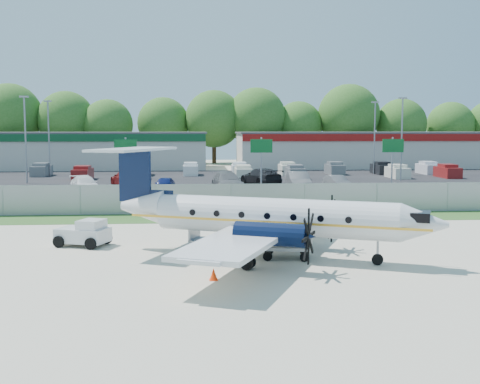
{
  "coord_description": "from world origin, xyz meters",
  "views": [
    {
      "loc": [
        -2.36,
        -26.09,
        5.68
      ],
      "look_at": [
        0.0,
        6.0,
        2.3
      ],
      "focal_mm": 45.0,
      "sensor_mm": 36.0,
      "label": 1
    }
  ],
  "objects": [
    {
      "name": "baggage_cart_near",
      "position": [
        -1.55,
        1.63,
        0.51
      ],
      "size": [
        2.4,
        1.97,
        1.09
      ],
      "color": "gray",
      "rests_on": "ground"
    },
    {
      "name": "sign_left",
      "position": [
        -8.0,
        22.91,
        3.61
      ],
      "size": [
        1.8,
        0.26,
        5.0
      ],
      "color": "gray",
      "rests_on": "ground"
    },
    {
      "name": "parked_car_d",
      "position": [
        7.1,
        28.9,
        0.0
      ],
      "size": [
        1.95,
        5.25,
        1.71
      ],
      "primitive_type": "imported",
      "rotation": [
        0.0,
        0.0,
        -0.03
      ],
      "color": "#595B5E",
      "rests_on": "ground"
    },
    {
      "name": "pushback_tug",
      "position": [
        -7.79,
        3.29,
        0.62
      ],
      "size": [
        2.77,
        2.42,
        1.3
      ],
      "color": "silver",
      "rests_on": "ground"
    },
    {
      "name": "light_pole_ne",
      "position": [
        20.0,
        38.0,
        5.23
      ],
      "size": [
        0.9,
        0.35,
        9.09
      ],
      "color": "gray",
      "rests_on": "ground"
    },
    {
      "name": "parked_car_f",
      "position": [
        -9.23,
        34.11,
        0.0
      ],
      "size": [
        4.11,
        5.93,
        1.6
      ],
      "primitive_type": "imported",
      "rotation": [
        0.0,
        0.0,
        3.52
      ],
      "color": "maroon",
      "rests_on": "ground"
    },
    {
      "name": "far_parking_rows",
      "position": [
        0.0,
        45.0,
        0.0
      ],
      "size": [
        56.0,
        10.0,
        1.6
      ],
      "primitive_type": null,
      "color": "gray",
      "rests_on": "ground"
    },
    {
      "name": "parked_car_e",
      "position": [
        10.89,
        29.44,
        0.0
      ],
      "size": [
        2.01,
        4.21,
        1.33
      ],
      "primitive_type": "imported",
      "rotation": [
        0.0,
        0.0,
        0.15
      ],
      "color": "#595B5E",
      "rests_on": "ground"
    },
    {
      "name": "building_east",
      "position": [
        26.0,
        61.98,
        2.63
      ],
      "size": [
        44.4,
        12.4,
        5.24
      ],
      "color": "beige",
      "rests_on": "ground"
    },
    {
      "name": "grass_verge",
      "position": [
        0.0,
        12.0,
        0.01
      ],
      "size": [
        170.0,
        4.0,
        0.02
      ],
      "primitive_type": "cube",
      "color": "#2D561E",
      "rests_on": "ground"
    },
    {
      "name": "light_pole_nw",
      "position": [
        -20.0,
        38.0,
        5.23
      ],
      "size": [
        0.9,
        0.35,
        9.09
      ],
      "color": "gray",
      "rests_on": "ground"
    },
    {
      "name": "cone_starboard_wing",
      "position": [
        -3.16,
        7.98,
        0.22
      ],
      "size": [
        0.33,
        0.33,
        0.47
      ],
      "color": "#F53607",
      "rests_on": "ground"
    },
    {
      "name": "access_road",
      "position": [
        0.0,
        19.0,
        0.01
      ],
      "size": [
        170.0,
        8.0,
        0.02
      ],
      "primitive_type": "cube",
      "color": "black",
      "rests_on": "ground"
    },
    {
      "name": "light_pole_sw",
      "position": [
        -20.0,
        48.0,
        5.23
      ],
      "size": [
        0.9,
        0.35,
        9.09
      ],
      "color": "gray",
      "rests_on": "ground"
    },
    {
      "name": "road_car_mid",
      "position": [
        9.54,
        20.56,
        0.0
      ],
      "size": [
        4.97,
        2.48,
        1.35
      ],
      "primitive_type": "imported",
      "rotation": [
        0.0,
        0.0,
        -1.62
      ],
      "color": "navy",
      "rests_on": "ground"
    },
    {
      "name": "building_west",
      "position": [
        -24.0,
        61.98,
        2.63
      ],
      "size": [
        46.4,
        12.4,
        5.24
      ],
      "color": "beige",
      "rests_on": "ground"
    },
    {
      "name": "parking_lot",
      "position": [
        0.0,
        40.0,
        0.01
      ],
      "size": [
        170.0,
        32.0,
        0.02
      ],
      "primitive_type": "cube",
      "color": "black",
      "rests_on": "ground"
    },
    {
      "name": "sign_mid",
      "position": [
        3.0,
        22.91,
        3.61
      ],
      "size": [
        1.8,
        0.26,
        5.0
      ],
      "color": "gray",
      "rests_on": "ground"
    },
    {
      "name": "ground",
      "position": [
        0.0,
        0.0,
        0.0
      ],
      "size": [
        170.0,
        170.0,
        0.0
      ],
      "primitive_type": "plane",
      "color": "beige",
      "rests_on": "ground"
    },
    {
      "name": "parked_car_b",
      "position": [
        -5.19,
        28.14,
        0.0
      ],
      "size": [
        2.01,
        4.15,
        1.37
      ],
      "primitive_type": "imported",
      "rotation": [
        0.0,
        0.0,
        -0.1
      ],
      "color": "navy",
      "rests_on": "ground"
    },
    {
      "name": "baggage_cart_far",
      "position": [
        1.59,
        -0.27,
        0.55
      ],
      "size": [
        2.47,
        1.73,
        1.19
      ],
      "color": "gray",
      "rests_on": "ground"
    },
    {
      "name": "perimeter_fence",
      "position": [
        0.0,
        14.0,
        1.0
      ],
      "size": [
        120.0,
        0.06,
        1.99
      ],
      "color": "gray",
      "rests_on": "ground"
    },
    {
      "name": "parked_car_c",
      "position": [
        0.55,
        29.52,
        0.0
      ],
      "size": [
        3.06,
        5.99,
        1.66
      ],
      "primitive_type": "imported",
      "rotation": [
        0.0,
        0.0,
        0.13
      ],
      "color": "#595B5E",
      "rests_on": "ground"
    },
    {
      "name": "cone_port_wing",
      "position": [
        -1.73,
        -3.87,
        0.22
      ],
      "size": [
        0.32,
        0.32,
        0.46
      ],
      "color": "#F53607",
      "rests_on": "ground"
    },
    {
      "name": "sign_right",
      "position": [
        14.0,
        22.91,
        3.61
      ],
      "size": [
        1.8,
        0.26,
        5.0
      ],
      "color": "gray",
      "rests_on": "ground"
    },
    {
      "name": "parked_car_a",
      "position": [
        -12.31,
        28.3,
        0.0
      ],
      "size": [
        3.76,
        5.4,
        1.45
      ],
      "primitive_type": "imported",
      "rotation": [
        0.0,
        0.0,
        0.38
      ],
      "color": "silver",
      "rests_on": "ground"
    },
    {
      "name": "tree_line",
      "position": [
        0.0,
        74.0,
        0.0
      ],
      "size": [
        112.0,
        6.0,
        14.0
      ],
      "primitive_type": null,
      "color": "#2E601C",
      "rests_on": "ground"
    },
    {
      "name": "light_pole_se",
      "position": [
        20.0,
        48.0,
        5.23
      ],
      "size": [
        0.9,
        0.35,
        9.09
      ],
      "color": "gray",
      "rests_on": "ground"
    },
    {
      "name": "parked_car_g",
      "position": [
        4.25,
        34.6,
        0.0
      ],
      "size": [
        4.35,
        6.3,
        1.69
      ],
      "primitive_type": "imported",
      "rotation": [
        0.0,
        0.0,
        3.52
      ],
      "color": "black",
      "rests_on": "ground"
    },
    {
      "name": "road_car_west",
      "position": [
        -12.68,
        17.23,
        0.0
      ],
      "size": [
        5.19,
        3.0,
        1.36
      ],
      "primitive_type": "imported",
      "rotation": [
        0.0,
        0.0,
        1.73
      ],
      "color": "silver",
      "rests_on": "ground"
    },
    {
      "name": "aircraft",
      "position": [
        0.78,
        0.02,
        1.85
      ],
      "size": [
        15.41,
        14.96,
        4.78
      ],
      "color": "silver",
      "rests_on": "ground"
    }
  ]
}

